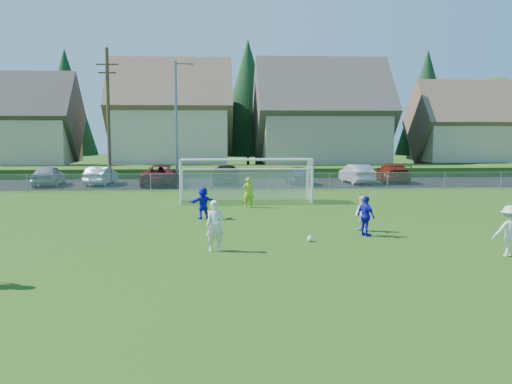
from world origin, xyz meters
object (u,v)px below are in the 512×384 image
player_white_b (362,214)px  car_e (299,175)px  car_a (49,176)px  player_blue_b (203,203)px  car_d (226,175)px  player_white_c (510,231)px  soccer_ball (310,239)px  soccer_goal (246,173)px  car_g (392,173)px  car_f (357,174)px  goalkeeper (248,192)px  car_c (162,175)px  player_blue_a (366,216)px  player_white_a (215,226)px  car_b (101,176)px

player_white_b → car_e: (0.40, 20.91, -0.03)m
player_white_b → car_a: car_a is taller
player_blue_b → car_d: size_ratio=0.30×
player_white_c → car_a: (-21.58, 25.82, -0.09)m
player_white_c → car_e: size_ratio=0.42×
player_white_b → car_a: 27.49m
soccer_ball → soccer_goal: bearing=97.8°
car_d → car_g: 12.88m
player_blue_b → car_f: size_ratio=0.34×
goalkeeper → car_f: bearing=-129.1°
car_e → soccer_goal: size_ratio=0.54×
car_e → car_f: 4.45m
car_a → car_c: 8.22m
soccer_goal → player_white_c: bearing=-63.2°
car_a → soccer_goal: soccer_goal is taller
car_e → player_white_c: bearing=95.2°
player_blue_a → car_d: bearing=-14.9°
player_blue_b → soccer_ball: bearing=96.4°
player_white_c → goalkeeper: bearing=-56.2°
player_white_b → player_blue_b: 7.56m
player_white_b → car_d: 21.78m
car_e → car_g: size_ratio=0.78×
player_white_a → car_a: (-12.01, 24.28, -0.12)m
player_white_c → player_blue_a: (-3.72, 3.98, -0.06)m
player_blue_a → car_c: size_ratio=0.29×
car_f → player_blue_b: bearing=51.1°
car_d → car_e: 5.44m
car_a → car_b: size_ratio=1.06×
player_blue_a → soccer_ball: bearing=86.1°
car_g → soccer_goal: bearing=47.6°
player_white_a → soccer_goal: bearing=71.3°
car_b → player_white_c: bearing=131.1°
player_white_b → player_blue_a: size_ratio=0.92×
player_white_a → car_d: player_white_a is taller
soccer_ball → soccer_goal: (-1.69, 12.36, 1.52)m
player_white_b → player_white_a: bearing=-86.3°
car_d → car_f: bearing=-178.7°
car_g → player_blue_b: bearing=55.1°
player_white_b → car_g: (7.83, 21.89, 0.03)m
car_d → player_white_a: bearing=90.3°
car_a → soccer_goal: size_ratio=0.59×
player_white_b → car_d: player_white_b is taller
soccer_ball → player_white_c: bearing=-26.1°
player_white_c → soccer_goal: 17.20m
player_white_c → car_f: size_ratio=0.38×
player_white_c → car_d: bearing=-69.3°
soccer_ball → car_d: 23.41m
player_white_a → car_c: (-3.79, 23.98, -0.11)m
car_a → car_g: car_a is taller
car_f → car_g: car_g is taller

